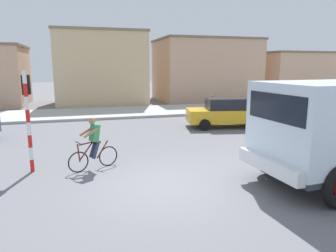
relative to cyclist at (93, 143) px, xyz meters
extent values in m
plane|color=slate|center=(1.88, -2.01, -0.86)|extent=(120.00, 120.00, 0.00)
cube|color=#ADADA8|center=(1.88, 11.82, -0.78)|extent=(80.00, 5.00, 0.16)
cube|color=silver|center=(4.26, -3.31, -0.06)|extent=(0.39, 2.39, 0.36)
cube|color=black|center=(4.41, -3.30, 1.43)|extent=(0.25, 2.13, 0.70)
torus|color=black|center=(5.27, -1.96, -0.31)|extent=(1.11, 0.31, 1.10)
cylinder|color=red|center=(5.27, -1.96, -0.31)|extent=(0.51, 0.33, 0.50)
torus|color=black|center=(-0.49, -0.21, -0.52)|extent=(0.64, 0.30, 0.68)
torus|color=black|center=(0.47, 0.20, -0.52)|extent=(0.64, 0.30, 0.68)
cylinder|color=#591E1E|center=(-0.17, -0.07, 0.04)|extent=(0.57, 0.27, 0.09)
cylinder|color=#591E1E|center=(-0.23, -0.10, -0.20)|extent=(0.49, 0.24, 0.57)
cylinder|color=#591E1E|center=(0.29, 0.12, -0.25)|extent=(0.42, 0.21, 0.57)
cylinder|color=#591E1E|center=(-0.47, -0.20, -0.23)|extent=(0.10, 0.08, 0.59)
cylinder|color=black|center=(-0.45, -0.19, 0.09)|extent=(0.22, 0.47, 0.03)
cube|color=black|center=(0.10, 0.04, 0.02)|extent=(0.27, 0.20, 0.06)
cube|color=#338C51|center=(0.05, 0.02, 0.35)|extent=(0.40, 0.41, 0.59)
sphere|color=#9E7051|center=(-0.01, 0.00, 0.75)|extent=(0.22, 0.22, 0.22)
cylinder|color=#2D334C|center=(0.06, -0.08, -0.21)|extent=(0.33, 0.23, 0.57)
cylinder|color=#9E7051|center=(-0.07, -0.20, 0.40)|extent=(0.49, 0.27, 0.29)
cylinder|color=#2D334C|center=(-0.01, 0.10, -0.21)|extent=(0.33, 0.23, 0.57)
cylinder|color=#9E7051|center=(-0.19, 0.09, 0.40)|extent=(0.49, 0.27, 0.29)
cylinder|color=red|center=(-1.92, 0.28, -0.66)|extent=(0.12, 0.12, 0.40)
cylinder|color=white|center=(-1.92, 0.28, -0.26)|extent=(0.12, 0.12, 0.40)
cylinder|color=red|center=(-1.92, 0.28, 0.14)|extent=(0.12, 0.12, 0.40)
cylinder|color=white|center=(-1.92, 0.28, 0.54)|extent=(0.12, 0.12, 0.40)
cylinder|color=red|center=(-1.92, 0.28, 0.94)|extent=(0.12, 0.12, 0.40)
cylinder|color=white|center=(-1.92, 0.28, 1.34)|extent=(0.12, 0.12, 0.40)
cylinder|color=red|center=(-1.92, 0.28, 1.74)|extent=(0.12, 0.12, 0.40)
cylinder|color=white|center=(-1.92, 0.28, 2.14)|extent=(0.12, 0.12, 0.40)
cube|color=black|center=(-1.92, 0.46, 1.89)|extent=(0.24, 0.20, 0.60)
sphere|color=orange|center=(-1.92, 0.58, 1.89)|extent=(0.14, 0.14, 0.14)
cube|color=gold|center=(7.21, 5.26, -0.21)|extent=(4.25, 2.42, 0.70)
cube|color=black|center=(7.36, 5.23, 0.44)|extent=(2.43, 1.83, 0.60)
cylinder|color=black|center=(5.84, 4.66, -0.56)|extent=(0.62, 0.29, 0.60)
cylinder|color=black|center=(6.16, 6.33, -0.56)|extent=(0.62, 0.29, 0.60)
cylinder|color=black|center=(8.27, 4.19, -0.56)|extent=(0.62, 0.29, 0.60)
cylinder|color=black|center=(8.59, 5.86, -0.56)|extent=(0.62, 0.29, 0.60)
cylinder|color=#2D334C|center=(7.26, 6.93, -0.44)|extent=(0.22, 0.22, 0.85)
cube|color=#D13838|center=(7.26, 6.93, 0.27)|extent=(0.34, 0.22, 0.56)
sphere|color=brown|center=(7.26, 6.93, 0.66)|extent=(0.20, 0.20, 0.20)
cube|color=#D1B284|center=(1.47, 18.06, 2.13)|extent=(7.36, 6.72, 5.98)
cube|color=#7D6B4F|center=(1.47, 18.06, 5.22)|extent=(7.51, 6.86, 0.20)
cube|color=tan|center=(11.69, 18.82, 1.97)|extent=(9.18, 6.92, 5.66)
cube|color=#775E4C|center=(11.69, 18.82, 4.90)|extent=(9.37, 7.05, 0.20)
cube|color=tan|center=(22.24, 17.98, 1.40)|extent=(9.17, 5.74, 4.52)
cube|color=#775E4C|center=(22.24, 17.98, 3.76)|extent=(9.36, 5.86, 0.20)
camera|label=1|loc=(-0.32, -9.90, 2.46)|focal=32.82mm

